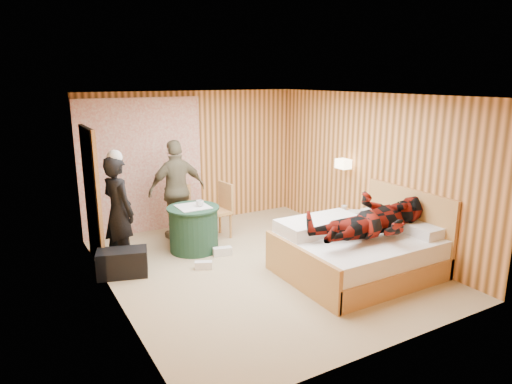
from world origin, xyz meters
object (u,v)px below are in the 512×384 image
chair_far (180,208)px  man_on_bed (375,210)px  duffel_bag (123,263)px  chair_near (220,206)px  wall_lamp (343,164)px  round_table (194,228)px  man_at_table (177,190)px  woman_standing (119,212)px  nightstand (348,226)px  bed (359,251)px

chair_far → man_on_bed: 3.39m
duffel_bag → chair_near: bearing=39.9°
wall_lamp → duffel_bag: wall_lamp is taller
round_table → man_at_table: bearing=90.0°
round_table → duffel_bag: round_table is taller
woman_standing → chair_near: bearing=-97.2°
man_at_table → man_on_bed: man_on_bed is taller
round_table → chair_near: chair_near is taller
wall_lamp → chair_far: (-2.50, 1.30, -0.76)m
duffel_bag → round_table: bearing=35.5°
chair_far → nightstand: bearing=-17.7°
woman_standing → duffel_bag: bearing=147.8°
wall_lamp → woman_standing: woman_standing is taller
wall_lamp → round_table: (-2.52, 0.63, -0.93)m
wall_lamp → man_on_bed: bearing=-116.1°
nightstand → woman_standing: bearing=166.6°
nightstand → round_table: round_table is taller
chair_far → duffel_bag: (-1.27, -1.08, -0.35)m
chair_near → man_on_bed: (1.08, -2.60, 0.44)m
round_table → duffel_bag: bearing=-161.6°
man_on_bed → nightstand: bearing=61.2°
round_table → man_at_table: 0.85m
bed → chair_far: 3.15m
chair_far → man_on_bed: bearing=-44.5°
wall_lamp → duffel_bag: size_ratio=0.38×
nightstand → man_at_table: (-2.48, 1.59, 0.60)m
wall_lamp → nightstand: size_ratio=0.50×
man_at_table → chair_near: bearing=153.4°
duffel_bag → man_on_bed: (3.00, -1.80, 0.80)m
man_on_bed → wall_lamp: bearing=63.9°
man_at_table → man_on_bed: bearing=119.4°
chair_near → chair_far: bearing=-119.1°
chair_near → round_table: bearing=-65.9°
woman_standing → wall_lamp: bearing=-119.2°
man_at_table → wall_lamp: bearing=150.5°
bed → chair_near: size_ratio=2.17×
wall_lamp → chair_far: bearing=152.6°
round_table → man_on_bed: man_on_bed is taller
chair_far → woman_standing: woman_standing is taller
duffel_bag → woman_standing: (0.09, 0.40, 0.64)m
chair_far → duffel_bag: bearing=-125.1°
woman_standing → man_at_table: bearing=-78.0°
duffel_bag → woman_standing: 0.76m
chair_far → duffel_bag: chair_far is taller
wall_lamp → duffel_bag: bearing=176.7°
wall_lamp → man_at_table: (-2.52, 1.33, -0.44)m
chair_far → woman_standing: bearing=-135.5°
wall_lamp → woman_standing: (-3.69, 0.61, -0.47)m
nightstand → chair_near: chair_near is taller
nightstand → duffel_bag: (-3.73, 0.47, -0.07)m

